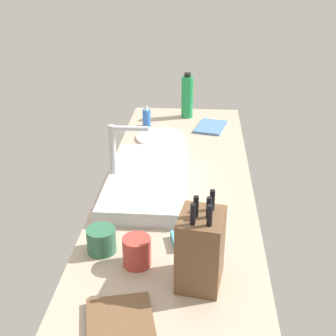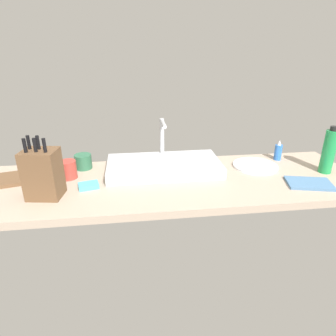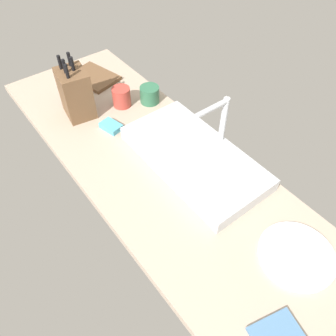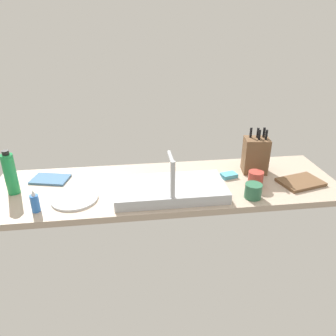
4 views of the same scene
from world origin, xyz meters
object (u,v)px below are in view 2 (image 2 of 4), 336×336
at_px(dinner_plate, 255,166).
at_px(cutting_board, 12,179).
at_px(faucet, 163,137).
at_px(ceramic_cup, 83,162).
at_px(knife_block, 43,173).
at_px(water_bottle, 329,151).
at_px(dish_towel, 309,183).
at_px(coffee_mug, 68,170).
at_px(dish_sponge, 89,186).
at_px(sink_basin, 164,166).
at_px(soap_bottle, 278,151).

bearing_deg(dinner_plate, cutting_board, -179.28).
distance_m(faucet, ceramic_cup, 0.44).
bearing_deg(knife_block, water_bottle, 12.66).
xyz_separation_m(knife_block, ceramic_cup, (0.12, 0.30, -0.07)).
bearing_deg(knife_block, faucet, 39.25).
bearing_deg(cutting_board, dish_towel, -9.07).
relative_size(water_bottle, dish_towel, 1.20).
bearing_deg(cutting_board, coffee_mug, -0.47).
xyz_separation_m(faucet, water_bottle, (0.82, -0.23, -0.03)).
bearing_deg(dish_sponge, sink_basin, 22.30).
distance_m(cutting_board, dish_sponge, 0.40).
distance_m(water_bottle, dish_towel, 0.23).
bearing_deg(faucet, cutting_board, -169.87).
distance_m(faucet, cutting_board, 0.78).
bearing_deg(water_bottle, coffee_mug, 175.83).
height_order(sink_basin, dish_towel, sink_basin).
height_order(soap_bottle, ceramic_cup, soap_bottle).
bearing_deg(coffee_mug, dish_towel, -11.05).
bearing_deg(water_bottle, soap_bottle, 128.27).
distance_m(faucet, dish_towel, 0.76).
bearing_deg(faucet, dinner_plate, -13.64).
distance_m(coffee_mug, dish_sponge, 0.17).
height_order(faucet, water_bottle, faucet).
height_order(cutting_board, water_bottle, water_bottle).
distance_m(ceramic_cup, dish_sponge, 0.25).
xyz_separation_m(soap_bottle, water_bottle, (0.16, -0.20, 0.07)).
bearing_deg(faucet, sink_basin, -94.47).
relative_size(dish_towel, ceramic_cup, 2.29).
bearing_deg(dish_towel, dinner_plate, 124.65).
relative_size(soap_bottle, dinner_plate, 0.49).
distance_m(sink_basin, soap_bottle, 0.67).
bearing_deg(water_bottle, ceramic_cup, 170.40).
relative_size(faucet, water_bottle, 1.02).
height_order(soap_bottle, dinner_plate, soap_bottle).
xyz_separation_m(soap_bottle, coffee_mug, (-1.14, -0.11, -0.00)).
xyz_separation_m(knife_block, dish_towel, (1.20, -0.04, -0.10)).
relative_size(water_bottle, ceramic_cup, 2.74).
relative_size(sink_basin, coffee_mug, 6.51).
bearing_deg(dinner_plate, coffee_mug, -178.95).
relative_size(faucet, knife_block, 0.92).
distance_m(sink_basin, water_bottle, 0.84).
distance_m(sink_basin, dinner_plate, 0.50).
xyz_separation_m(dish_towel, dish_sponge, (-1.03, 0.10, 0.01)).
height_order(sink_basin, dish_sponge, sink_basin).
height_order(water_bottle, ceramic_cup, water_bottle).
xyz_separation_m(coffee_mug, ceramic_cup, (0.06, 0.12, -0.01)).
bearing_deg(soap_bottle, water_bottle, -51.73).
bearing_deg(dish_sponge, faucet, 35.05).
xyz_separation_m(faucet, dish_towel, (0.66, -0.36, -0.14)).
bearing_deg(soap_bottle, faucet, 177.40).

